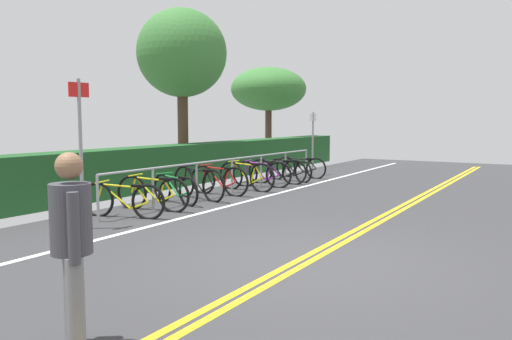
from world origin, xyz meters
The scene contains 21 objects.
ground_plane centered at (0.00, 0.00, -0.03)m, with size 34.04×10.49×0.05m, color #353538.
centre_line_yellow_inner centered at (0.00, -0.08, 0.00)m, with size 30.63×0.10×0.00m, color gold.
centre_line_yellow_outer centered at (0.00, 0.08, 0.00)m, with size 30.63×0.10×0.00m, color gold.
bike_lane_stripe_white centered at (0.00, 3.21, 0.00)m, with size 30.63×0.12×0.00m, color white.
bike_rack centered at (4.58, 4.27, 0.65)m, with size 8.63×0.05×0.87m.
bicycle_0 centered at (0.80, 4.19, 0.33)m, with size 0.60×1.69×0.71m.
bicycle_1 centered at (1.65, 4.23, 0.35)m, with size 0.46×1.72×0.75m.
bicycle_2 centered at (2.54, 4.40, 0.32)m, with size 0.54×1.59×0.68m.
bicycle_3 centered at (3.27, 4.33, 0.37)m, with size 0.57×1.81×0.79m.
bicycle_4 centered at (4.08, 4.32, 0.36)m, with size 0.46×1.70×0.76m.
bicycle_5 centered at (5.07, 4.16, 0.37)m, with size 0.46×1.77×0.79m.
bicycle_6 centered at (5.87, 4.17, 0.36)m, with size 0.52×1.68×0.76m.
bicycle_7 centered at (6.69, 4.14, 0.35)m, with size 0.53×1.71×0.76m.
bicycle_8 centered at (7.49, 4.16, 0.32)m, with size 0.60×1.71×0.68m.
bicycle_9 centered at (8.41, 4.24, 0.33)m, with size 0.46×1.73×0.70m.
pedestrian centered at (-3.31, 0.45, 0.90)m, with size 0.32×0.42×1.58m.
sign_post_near centered at (-0.24, 4.04, 1.49)m, with size 0.36×0.08×2.50m.
sign_post_far centered at (9.32, 4.26, 1.26)m, with size 0.36×0.08×2.08m.
hedge_backdrop centered at (6.08, 6.44, 0.56)m, with size 17.58×0.87×1.13m, color #1C4C21.
tree_mid centered at (6.30, 7.26, 3.82)m, with size 2.73×2.73×5.19m.
tree_far_right centered at (13.38, 8.29, 3.14)m, with size 3.28×3.28×4.10m.
Camera 1 is at (-5.87, -2.80, 1.83)m, focal length 35.40 mm.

